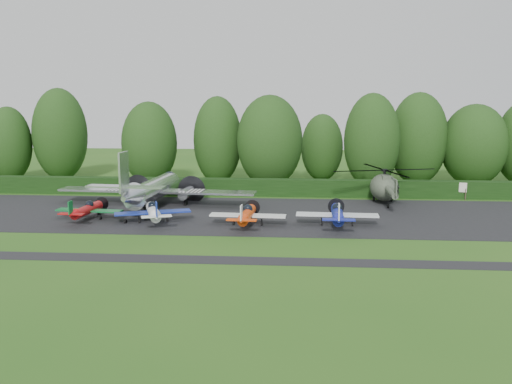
# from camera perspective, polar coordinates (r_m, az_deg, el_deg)

# --- Properties ---
(ground) EXTENTS (160.00, 160.00, 0.00)m
(ground) POSITION_cam_1_polar(r_m,az_deg,el_deg) (47.44, -6.14, -4.69)
(ground) COLOR #285718
(ground) RESTS_ON ground
(apron) EXTENTS (70.00, 18.00, 0.01)m
(apron) POSITION_cam_1_polar(r_m,az_deg,el_deg) (57.04, -4.33, -2.22)
(apron) COLOR black
(apron) RESTS_ON ground
(taxiway_verge) EXTENTS (70.00, 2.00, 0.00)m
(taxiway_verge) POSITION_cam_1_polar(r_m,az_deg,el_deg) (41.76, -7.64, -6.70)
(taxiway_verge) COLOR black
(taxiway_verge) RESTS_ON ground
(hedgerow) EXTENTS (90.00, 1.60, 2.00)m
(hedgerow) POSITION_cam_1_polar(r_m,az_deg,el_deg) (67.74, -2.94, -0.33)
(hedgerow) COLOR black
(hedgerow) RESTS_ON ground
(transport_plane) EXTENTS (21.51, 16.49, 6.89)m
(transport_plane) POSITION_cam_1_polar(r_m,az_deg,el_deg) (60.90, -10.28, 0.24)
(transport_plane) COLOR silver
(transport_plane) RESTS_ON ground
(light_plane_red) EXTENTS (6.42, 6.75, 2.47)m
(light_plane_red) POSITION_cam_1_polar(r_m,az_deg,el_deg) (56.25, -16.53, -1.70)
(light_plane_red) COLOR #B31013
(light_plane_red) RESTS_ON ground
(light_plane_white) EXTENTS (6.99, 7.35, 2.69)m
(light_plane_white) POSITION_cam_1_polar(r_m,az_deg,el_deg) (53.47, -10.23, -1.93)
(light_plane_white) COLOR white
(light_plane_white) RESTS_ON ground
(light_plane_orange) EXTENTS (6.92, 7.28, 2.66)m
(light_plane_orange) POSITION_cam_1_polar(r_m,az_deg,el_deg) (51.32, -0.90, -2.27)
(light_plane_orange) COLOR #E43F0D
(light_plane_orange) RESTS_ON ground
(light_plane_blue) EXTENTS (7.40, 7.78, 2.85)m
(light_plane_blue) POSITION_cam_1_polar(r_m,az_deg,el_deg) (51.73, 8.14, -2.18)
(light_plane_blue) COLOR navy
(light_plane_blue) RESTS_ON ground
(helicopter) EXTENTS (11.68, 13.68, 3.76)m
(helicopter) POSITION_cam_1_polar(r_m,az_deg,el_deg) (63.91, 12.71, 0.69)
(helicopter) COLOR #3B4635
(helicopter) RESTS_ON ground
(sign_board) EXTENTS (3.47, 0.13, 1.95)m
(sign_board) POSITION_cam_1_polar(r_m,az_deg,el_deg) (68.72, 18.89, 0.42)
(sign_board) COLOR #3F3326
(sign_board) RESTS_ON ground
(tree_0) EXTENTS (7.56, 7.56, 12.17)m
(tree_0) POSITION_cam_1_polar(r_m,az_deg,el_deg) (77.96, 15.90, 5.12)
(tree_0) COLOR black
(tree_0) RESTS_ON ground
(tree_1) EXTENTS (8.46, 8.46, 10.67)m
(tree_1) POSITION_cam_1_polar(r_m,az_deg,el_deg) (79.45, 20.99, 4.39)
(tree_1) COLOR black
(tree_1) RESTS_ON ground
(tree_2) EXTENTS (5.74, 5.74, 9.24)m
(tree_2) POSITION_cam_1_polar(r_m,az_deg,el_deg) (79.27, 6.62, 4.43)
(tree_2) COLOR black
(tree_2) RESTS_ON ground
(tree_4) EXTENTS (6.00, 6.00, 10.27)m
(tree_4) POSITION_cam_1_polar(r_m,az_deg,el_deg) (85.18, -23.46, 4.40)
(tree_4) COLOR black
(tree_4) RESTS_ON ground
(tree_5) EXTENTS (7.46, 7.46, 12.76)m
(tree_5) POSITION_cam_1_polar(r_m,az_deg,el_deg) (83.98, -19.01, 5.47)
(tree_5) COLOR black
(tree_5) RESTS_ON ground
(tree_6) EXTENTS (8.44, 8.44, 11.83)m
(tree_6) POSITION_cam_1_polar(r_m,az_deg,el_deg) (73.41, 1.37, 5.10)
(tree_6) COLOR black
(tree_6) RESTS_ON ground
(tree_7) EXTENTS (6.42, 6.42, 11.65)m
(tree_7) POSITION_cam_1_polar(r_m,az_deg,el_deg) (76.36, -3.86, 5.18)
(tree_7) COLOR black
(tree_7) RESTS_ON ground
(tree_8) EXTENTS (7.06, 7.06, 12.07)m
(tree_8) POSITION_cam_1_polar(r_m,az_deg,el_deg) (73.84, 11.51, 5.02)
(tree_8) COLOR black
(tree_8) RESTS_ON ground
(tree_9) EXTENTS (7.24, 7.24, 10.96)m
(tree_9) POSITION_cam_1_polar(r_m,az_deg,el_deg) (76.28, -10.61, 4.78)
(tree_9) COLOR black
(tree_9) RESTS_ON ground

